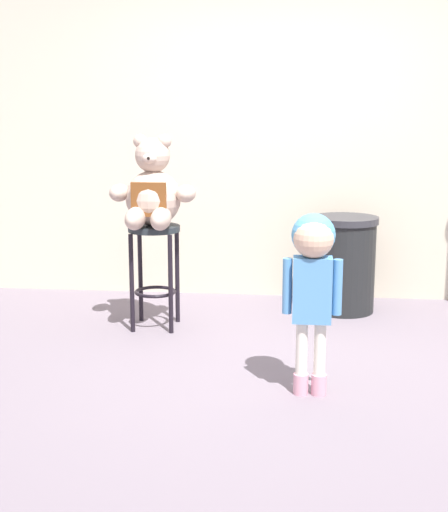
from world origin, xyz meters
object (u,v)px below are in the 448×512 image
(bar_stool_with_teddy, at_px, (155,256))
(trash_bin, at_px, (344,264))
(child_walking, at_px, (313,265))
(teddy_bear, at_px, (152,193))

(bar_stool_with_teddy, height_order, trash_bin, trash_bin)
(child_walking, bearing_deg, bar_stool_with_teddy, -8.23)
(bar_stool_with_teddy, relative_size, trash_bin, 1.00)
(child_walking, distance_m, trash_bin, 1.75)
(bar_stool_with_teddy, bearing_deg, trash_bin, 22.58)
(teddy_bear, bearing_deg, trash_bin, 23.68)
(bar_stool_with_teddy, xyz_separation_m, teddy_bear, (-0.00, -0.03, 0.45))
(trash_bin, bearing_deg, child_walking, -99.21)
(bar_stool_with_teddy, height_order, teddy_bear, teddy_bear)
(teddy_bear, height_order, child_walking, teddy_bear)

